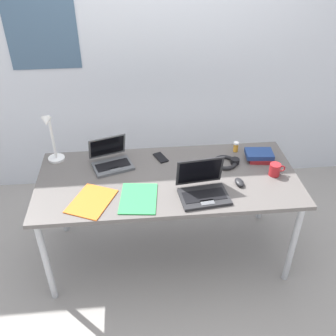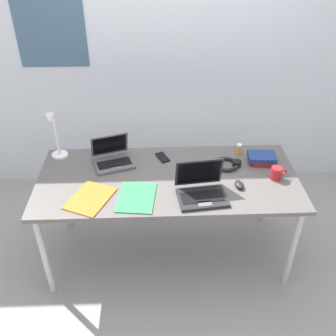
# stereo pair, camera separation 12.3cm
# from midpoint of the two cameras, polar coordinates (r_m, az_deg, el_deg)

# --- Properties ---
(ground_plane) EXTENTS (12.00, 12.00, 0.00)m
(ground_plane) POSITION_cam_midpoint_polar(r_m,az_deg,el_deg) (3.15, -1.14, -12.36)
(ground_plane) COLOR gray
(wall_back) EXTENTS (6.00, 0.13, 2.60)m
(wall_back) POSITION_cam_midpoint_polar(r_m,az_deg,el_deg) (3.40, -3.00, 17.39)
(wall_back) COLOR silver
(wall_back) RESTS_ON ground_plane
(desk) EXTENTS (1.80, 0.80, 0.74)m
(desk) POSITION_cam_midpoint_polar(r_m,az_deg,el_deg) (2.70, -1.31, -2.41)
(desk) COLOR #595451
(desk) RESTS_ON ground_plane
(desk_lamp) EXTENTS (0.12, 0.18, 0.40)m
(desk_lamp) POSITION_cam_midpoint_polar(r_m,az_deg,el_deg) (2.86, -18.08, 4.17)
(desk_lamp) COLOR white
(desk_lamp) RESTS_ON desk
(laptop_front_left) EXTENTS (0.33, 0.32, 0.20)m
(laptop_front_left) POSITION_cam_midpoint_polar(r_m,az_deg,el_deg) (2.81, -9.66, 1.16)
(laptop_front_left) COLOR #515459
(laptop_front_left) RESTS_ON desk
(laptop_center) EXTENTS (0.34, 0.29, 0.23)m
(laptop_center) POSITION_cam_midpoint_polar(r_m,az_deg,el_deg) (2.49, 3.77, -3.11)
(laptop_center) COLOR #232326
(laptop_center) RESTS_ON desk
(computer_mouse) EXTENTS (0.07, 0.10, 0.03)m
(computer_mouse) POSITION_cam_midpoint_polar(r_m,az_deg,el_deg) (2.62, 9.21, -2.11)
(computer_mouse) COLOR black
(computer_mouse) RESTS_ON desk
(cell_phone) EXTENTS (0.11, 0.15, 0.01)m
(cell_phone) POSITION_cam_midpoint_polar(r_m,az_deg,el_deg) (2.86, -2.33, 1.53)
(cell_phone) COLOR black
(cell_phone) RESTS_ON desk
(headphones) EXTENTS (0.21, 0.18, 0.04)m
(headphones) POSITION_cam_midpoint_polar(r_m,az_deg,el_deg) (2.81, 7.18, 0.83)
(headphones) COLOR black
(headphones) RESTS_ON desk
(pill_bottle) EXTENTS (0.04, 0.04, 0.08)m
(pill_bottle) POSITION_cam_midpoint_polar(r_m,az_deg,el_deg) (2.96, 8.85, 3.12)
(pill_bottle) COLOR gold
(pill_bottle) RESTS_ON desk
(book_stack) EXTENTS (0.21, 0.18, 0.06)m
(book_stack) POSITION_cam_midpoint_polar(r_m,az_deg,el_deg) (2.90, 12.18, 1.82)
(book_stack) COLOR maroon
(book_stack) RESTS_ON desk
(paper_folder_mid_desk) EXTENTS (0.26, 0.33, 0.01)m
(paper_folder_mid_desk) POSITION_cam_midpoint_polar(r_m,az_deg,el_deg) (2.49, -5.81, -4.53)
(paper_folder_mid_desk) COLOR green
(paper_folder_mid_desk) RESTS_ON desk
(paper_folder_near_mouse) EXTENTS (0.34, 0.38, 0.01)m
(paper_folder_near_mouse) POSITION_cam_midpoint_polar(r_m,az_deg,el_deg) (2.51, -12.63, -4.84)
(paper_folder_near_mouse) COLOR orange
(paper_folder_near_mouse) RESTS_ON desk
(coffee_mug) EXTENTS (0.11, 0.08, 0.09)m
(coffee_mug) POSITION_cam_midpoint_polar(r_m,az_deg,el_deg) (2.75, 14.34, -0.24)
(coffee_mug) COLOR #B21E23
(coffee_mug) RESTS_ON desk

